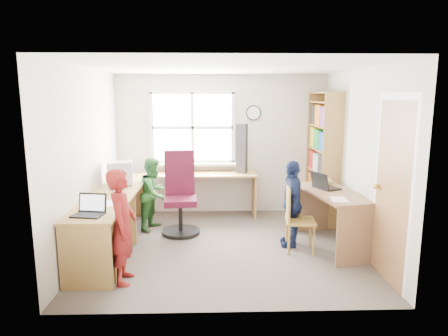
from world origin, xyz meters
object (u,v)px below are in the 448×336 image
at_px(person_green, 154,193).
at_px(wooden_chair, 295,217).
at_px(crt_monitor, 120,173).
at_px(person_red, 122,226).
at_px(swivel_chair, 180,198).
at_px(cd_tower, 242,149).
at_px(l_desk, 123,222).
at_px(laptop_left, 90,210).
at_px(right_desk, 333,207).
at_px(laptop_right, 324,185).
at_px(person_navy, 292,203).
at_px(potted_plant, 190,165).
at_px(bookshelf, 323,160).

bearing_deg(person_green, wooden_chair, -96.97).
xyz_separation_m(crt_monitor, person_red, (0.37, -1.60, -0.29)).
height_order(swivel_chair, cd_tower, cd_tower).
height_order(l_desk, laptop_left, laptop_left).
bearing_deg(cd_tower, right_desk, -32.69).
xyz_separation_m(laptop_right, cd_tower, (-1.05, 1.29, 0.34)).
bearing_deg(laptop_left, right_desk, 26.20).
bearing_deg(person_navy, right_desk, 89.48).
distance_m(l_desk, person_navy, 2.25).
bearing_deg(crt_monitor, right_desk, -22.25).
xyz_separation_m(right_desk, potted_plant, (-2.00, 1.48, 0.34)).
bearing_deg(swivel_chair, bookshelf, 8.98).
relative_size(laptop_left, person_red, 0.29).
xyz_separation_m(right_desk, crt_monitor, (-2.98, 0.62, 0.37)).
bearing_deg(laptop_left, crt_monitor, 99.62).
height_order(crt_monitor, person_red, person_red).
relative_size(right_desk, person_navy, 1.20).
bearing_deg(right_desk, person_green, 150.25).
distance_m(swivel_chair, laptop_left, 1.78).
distance_m(wooden_chair, person_green, 2.22).
relative_size(crt_monitor, laptop_right, 0.92).
xyz_separation_m(right_desk, swivel_chair, (-2.11, 0.64, -0.03)).
relative_size(bookshelf, crt_monitor, 5.26).
bearing_deg(swivel_chair, person_green, 150.93).
height_order(right_desk, crt_monitor, crt_monitor).
bearing_deg(bookshelf, potted_plant, 173.18).
bearing_deg(l_desk, laptop_left, -108.36).
distance_m(right_desk, bookshelf, 1.31).
bearing_deg(wooden_chair, person_red, -152.64).
height_order(bookshelf, cd_tower, bookshelf).
relative_size(right_desk, swivel_chair, 1.17).
bearing_deg(laptop_right, wooden_chair, 100.16).
xyz_separation_m(crt_monitor, cd_tower, (1.85, 0.85, 0.24)).
xyz_separation_m(bookshelf, wooden_chair, (-0.72, -1.35, -0.54)).
bearing_deg(person_navy, person_red, -57.83).
bearing_deg(bookshelf, person_navy, -122.13).
relative_size(wooden_chair, laptop_right, 1.99).
relative_size(crt_monitor, person_green, 0.36).
relative_size(swivel_chair, person_red, 0.96).
bearing_deg(person_green, bookshelf, -63.12).
relative_size(laptop_right, person_red, 0.34).
bearing_deg(l_desk, person_red, -77.76).
distance_m(laptop_right, potted_plant, 2.32).
height_order(wooden_chair, potted_plant, potted_plant).
xyz_separation_m(wooden_chair, laptop_right, (0.45, 0.31, 0.36)).
height_order(person_red, person_navy, person_red).
bearing_deg(swivel_chair, l_desk, -131.65).
distance_m(wooden_chair, person_red, 2.26).
distance_m(person_red, person_navy, 2.32).
relative_size(wooden_chair, cd_tower, 1.04).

